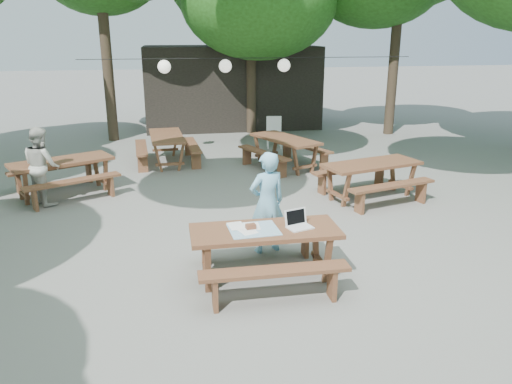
{
  "coord_description": "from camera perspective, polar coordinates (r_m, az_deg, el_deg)",
  "views": [
    {
      "loc": [
        -1.76,
        -7.57,
        3.27
      ],
      "look_at": [
        -0.56,
        -0.78,
        1.05
      ],
      "focal_mm": 35.0,
      "sensor_mm": 36.0,
      "label": 1
    }
  ],
  "objects": [
    {
      "name": "picnic_table_nw",
      "position": [
        11.13,
        -21.17,
        1.61
      ],
      "size": [
        2.41,
        2.27,
        0.75
      ],
      "rotation": [
        0.0,
        0.0,
        0.47
      ],
      "color": "brown",
      "rests_on": "ground"
    },
    {
      "name": "second_person",
      "position": [
        10.64,
        -23.26,
        2.79
      ],
      "size": [
        0.91,
        0.95,
        1.54
      ],
      "primitive_type": "imported",
      "rotation": [
        0.0,
        0.0,
        2.2
      ],
      "color": "beige",
      "rests_on": "ground"
    },
    {
      "name": "ground",
      "position": [
        8.43,
        2.86,
        -4.98
      ],
      "size": [
        80.0,
        80.0,
        0.0
      ],
      "primitive_type": "plane",
      "color": "slate",
      "rests_on": "ground"
    },
    {
      "name": "pavilion",
      "position": [
        18.31,
        -2.9,
        11.97
      ],
      "size": [
        6.0,
        3.0,
        2.8
      ],
      "primitive_type": "cube",
      "color": "black",
      "rests_on": "ground"
    },
    {
      "name": "woman",
      "position": [
        7.58,
        1.28,
        -1.23
      ],
      "size": [
        0.66,
        0.52,
        1.59
      ],
      "primitive_type": "imported",
      "rotation": [
        0.0,
        0.0,
        3.41
      ],
      "color": "#7BBFE0",
      "rests_on": "ground"
    },
    {
      "name": "paper_lanterns",
      "position": [
        13.69,
        -3.47,
        14.2
      ],
      "size": [
        9.0,
        0.34,
        0.38
      ],
      "color": "black",
      "rests_on": "ground"
    },
    {
      "name": "plastic_chair",
      "position": [
        14.79,
        2.09,
        6.09
      ],
      "size": [
        0.5,
        0.5,
        0.9
      ],
      "rotation": [
        0.0,
        0.0,
        -0.14
      ],
      "color": "white",
      "rests_on": "ground"
    },
    {
      "name": "main_picnic_table",
      "position": [
        6.84,
        1.02,
        -7.07
      ],
      "size": [
        2.0,
        1.58,
        0.75
      ],
      "color": "brown",
      "rests_on": "ground"
    },
    {
      "name": "picnic_table_ne",
      "position": [
        10.44,
        12.99,
        1.36
      ],
      "size": [
        2.25,
        2.03,
        0.75
      ],
      "rotation": [
        0.0,
        0.0,
        0.27
      ],
      "color": "brown",
      "rests_on": "ground"
    },
    {
      "name": "picnic_table_far_e",
      "position": [
        12.59,
        3.32,
        4.59
      ],
      "size": [
        2.22,
        2.38,
        0.75
      ],
      "rotation": [
        0.0,
        0.0,
        1.99
      ],
      "color": "brown",
      "rests_on": "ground"
    },
    {
      "name": "picnic_table_far_w",
      "position": [
        13.13,
        -10.12,
        4.89
      ],
      "size": [
        1.7,
        2.05,
        0.75
      ],
      "rotation": [
        0.0,
        0.0,
        1.64
      ],
      "color": "brown",
      "rests_on": "ground"
    },
    {
      "name": "tabletop_clutter",
      "position": [
        6.68,
        -0.42,
        -4.22
      ],
      "size": [
        0.68,
        0.61,
        0.08
      ],
      "color": "teal",
      "rests_on": "main_picnic_table"
    },
    {
      "name": "laptop",
      "position": [
        6.77,
        4.81,
        -3.51
      ],
      "size": [
        0.39,
        0.35,
        0.24
      ],
      "rotation": [
        0.0,
        0.0,
        0.31
      ],
      "color": "white",
      "rests_on": "main_picnic_table"
    }
  ]
}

